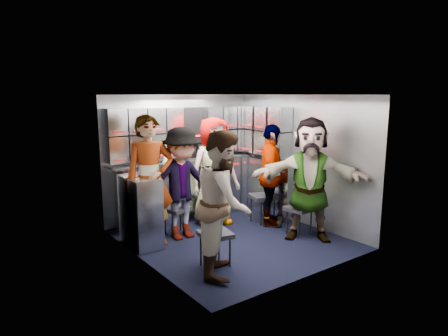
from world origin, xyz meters
TOP-DOWN VIEW (x-y plane):
  - floor at (0.00, 0.00)m, footprint 3.00×3.00m
  - wall_back at (0.00, 1.50)m, footprint 2.80×0.04m
  - wall_left at (-1.40, 0.00)m, footprint 0.04×3.00m
  - wall_right at (1.40, 0.00)m, footprint 0.04×3.00m
  - ceiling at (0.00, 0.00)m, footprint 2.80×3.00m
  - cart_bank_back at (0.00, 1.29)m, footprint 2.68×0.38m
  - cart_bank_left at (-1.19, 0.56)m, footprint 0.38×0.76m
  - counter at (0.00, 1.29)m, footprint 2.68×0.42m
  - locker_bank_back at (0.00, 1.35)m, footprint 2.68×0.28m
  - locker_bank_right at (1.25, 0.70)m, footprint 0.28×1.00m
  - right_cabinet at (1.25, 0.60)m, footprint 0.28×1.20m
  - coffee_niche at (0.18, 1.41)m, footprint 0.46×0.16m
  - red_latch_strip at (0.00, 1.09)m, footprint 2.60×0.02m
  - jump_seat_near_left at (-0.75, -0.63)m, footprint 0.44×0.42m
  - jump_seat_mid_left at (-0.56, 0.67)m, footprint 0.45×0.43m
  - jump_seat_center at (0.21, 0.95)m, footprint 0.38×0.36m
  - jump_seat_mid_right at (0.90, 0.35)m, footprint 0.48×0.47m
  - jump_seat_near_right at (0.93, -0.44)m, footprint 0.41×0.39m
  - attendant_standing at (-1.05, 0.52)m, footprint 0.75×0.58m
  - attendant_arc_a at (-0.75, -0.81)m, footprint 1.03×1.05m
  - attendant_arc_b at (-0.56, 0.49)m, footprint 1.09×0.65m
  - attendant_arc_c at (0.21, 0.77)m, footprint 0.89×0.60m
  - attendant_arc_d at (0.90, 0.17)m, footprint 0.97×0.97m
  - attendant_arc_e at (0.93, -0.62)m, footprint 1.52×1.58m
  - bottle_left at (-0.11, 1.24)m, footprint 0.06×0.06m
  - bottle_mid at (-0.46, 1.24)m, footprint 0.06×0.06m
  - bottle_right at (0.34, 1.24)m, footprint 0.06×0.06m
  - cup_left at (-0.44, 1.23)m, footprint 0.08×0.08m
  - cup_right at (0.83, 1.23)m, footprint 0.09×0.09m

SIDE VIEW (x-z plane):
  - floor at x=0.00m, z-range 0.00..0.00m
  - jump_seat_center at x=0.21m, z-range 0.16..0.58m
  - jump_seat_mid_left at x=-0.56m, z-range 0.16..0.59m
  - jump_seat_near_right at x=0.93m, z-range 0.17..0.61m
  - jump_seat_near_left at x=-0.75m, z-range 0.17..0.61m
  - jump_seat_mid_right at x=0.90m, z-range 0.18..0.65m
  - cart_bank_back at x=0.00m, z-range 0.00..0.99m
  - cart_bank_left at x=-1.19m, z-range 0.00..0.99m
  - right_cabinet at x=1.25m, z-range 0.00..1.00m
  - attendant_arc_d at x=0.90m, z-range 0.00..1.65m
  - attendant_arc_b at x=-0.56m, z-range 0.00..1.65m
  - attendant_arc_a at x=-0.75m, z-range 0.00..1.71m
  - attendant_arc_c at x=0.21m, z-range 0.00..1.76m
  - red_latch_strip at x=0.00m, z-range 0.86..0.90m
  - attendant_arc_e at x=0.93m, z-range 0.00..1.79m
  - attendant_standing at x=-1.05m, z-range 0.00..1.84m
  - counter at x=0.00m, z-range 1.00..1.03m
  - wall_back at x=0.00m, z-range 0.00..2.10m
  - wall_left at x=-1.40m, z-range 0.00..2.10m
  - wall_right at x=1.40m, z-range 0.00..2.10m
  - cup_right at x=0.83m, z-range 1.03..1.13m
  - cup_left at x=-0.44m, z-range 1.03..1.14m
  - bottle_left at x=-0.11m, z-range 1.03..1.26m
  - bottle_right at x=0.34m, z-range 1.03..1.29m
  - bottle_mid at x=-0.46m, z-range 1.03..1.29m
  - coffee_niche at x=0.18m, z-range 1.05..1.89m
  - locker_bank_back at x=0.00m, z-range 1.08..1.90m
  - locker_bank_right at x=1.25m, z-range 1.08..1.90m
  - ceiling at x=0.00m, z-range 2.09..2.11m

